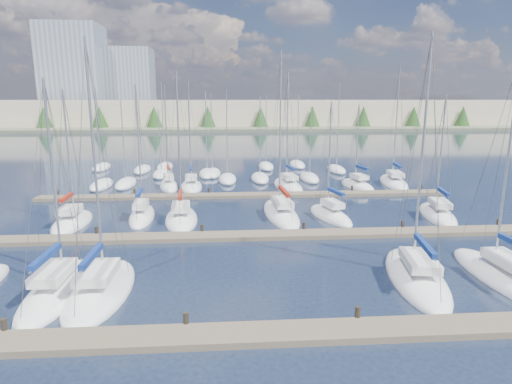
{
  "coord_description": "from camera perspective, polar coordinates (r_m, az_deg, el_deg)",
  "views": [
    {
      "loc": [
        -2.06,
        -15.1,
        10.36
      ],
      "look_at": [
        0.0,
        14.0,
        4.0
      ],
      "focal_mm": 30.0,
      "sensor_mm": 36.0,
      "label": 1
    }
  ],
  "objects": [
    {
      "name": "ground",
      "position": [
        75.84,
        -2.46,
        4.44
      ],
      "size": [
        400.0,
        400.0,
        0.0
      ],
      "primitive_type": "plane",
      "color": "#1E283D",
      "rests_on": "ground"
    },
    {
      "name": "dock_near",
      "position": [
        20.04,
        2.55,
        -18.35
      ],
      "size": [
        44.0,
        1.93,
        1.1
      ],
      "color": "#6B5E4C",
      "rests_on": "ground"
    },
    {
      "name": "dock_mid",
      "position": [
        32.81,
        -0.25,
        -5.83
      ],
      "size": [
        44.0,
        1.93,
        1.1
      ],
      "color": "#6B5E4C",
      "rests_on": "ground"
    },
    {
      "name": "dock_far",
      "position": [
        46.3,
        -1.4,
        -0.44
      ],
      "size": [
        44.0,
        1.93,
        1.1
      ],
      "color": "#6B5E4C",
      "rests_on": "ground"
    },
    {
      "name": "sailboat_e",
      "position": [
        27.19,
        20.54,
        -10.52
      ],
      "size": [
        4.57,
        9.72,
        14.64
      ],
      "rotation": [
        0.0,
        0.0,
        -0.17
      ],
      "color": "white",
      "rests_on": "ground"
    },
    {
      "name": "sailboat_h",
      "position": [
        39.37,
        -23.29,
        -3.72
      ],
      "size": [
        2.71,
        6.96,
        11.9
      ],
      "rotation": [
        0.0,
        0.0,
        0.01
      ],
      "color": "white",
      "rests_on": "ground"
    },
    {
      "name": "sailboat_n",
      "position": [
        52.35,
        -11.56,
        0.86
      ],
      "size": [
        3.29,
        7.18,
        12.74
      ],
      "rotation": [
        0.0,
        0.0,
        0.18
      ],
      "color": "white",
      "rests_on": "ground"
    },
    {
      "name": "sailboat_q",
      "position": [
        52.77,
        13.37,
        0.84
      ],
      "size": [
        3.61,
        7.43,
        10.6
      ],
      "rotation": [
        0.0,
        0.0,
        0.16
      ],
      "color": "white",
      "rests_on": "ground"
    },
    {
      "name": "sailboat_p",
      "position": [
        51.52,
        4.29,
        0.87
      ],
      "size": [
        3.76,
        8.65,
        14.15
      ],
      "rotation": [
        0.0,
        0.0,
        0.12
      ],
      "color": "white",
      "rests_on": "ground"
    },
    {
      "name": "sailboat_c",
      "position": [
        25.4,
        -19.98,
        -12.13
      ],
      "size": [
        3.21,
        8.57,
        14.17
      ],
      "rotation": [
        0.0,
        0.0,
        0.0
      ],
      "color": "white",
      "rests_on": "ground"
    },
    {
      "name": "sailboat_k",
      "position": [
        39.01,
        3.34,
        -2.84
      ],
      "size": [
        3.32,
        10.34,
        15.22
      ],
      "rotation": [
        0.0,
        0.0,
        0.05
      ],
      "color": "white",
      "rests_on": "ground"
    },
    {
      "name": "sailboat_f",
      "position": [
        29.3,
        29.97,
        -9.76
      ],
      "size": [
        2.73,
        9.49,
        13.42
      ],
      "rotation": [
        0.0,
        0.0,
        0.01
      ],
      "color": "white",
      "rests_on": "ground"
    },
    {
      "name": "sailboat_o",
      "position": [
        51.43,
        -8.61,
        0.76
      ],
      "size": [
        3.03,
        7.05,
        13.07
      ],
      "rotation": [
        0.0,
        0.0,
        0.08
      ],
      "color": "white",
      "rests_on": "ground"
    },
    {
      "name": "sailboat_i",
      "position": [
        39.38,
        -14.97,
        -3.09
      ],
      "size": [
        2.63,
        7.53,
        12.33
      ],
      "rotation": [
        0.0,
        0.0,
        0.07
      ],
      "color": "white",
      "rests_on": "ground"
    },
    {
      "name": "sailboat_l",
      "position": [
        38.83,
        9.88,
        -3.09
      ],
      "size": [
        3.78,
        7.3,
        10.88
      ],
      "rotation": [
        0.0,
        0.0,
        0.23
      ],
      "color": "white",
      "rests_on": "ground"
    },
    {
      "name": "sailboat_m",
      "position": [
        41.82,
        23.04,
        -2.8
      ],
      "size": [
        4.08,
        8.48,
        11.48
      ],
      "rotation": [
        0.0,
        0.0,
        -0.2
      ],
      "color": "white",
      "rests_on": "ground"
    },
    {
      "name": "sailboat_r",
      "position": [
        56.05,
        17.89,
        1.24
      ],
      "size": [
        4.25,
        9.9,
        15.43
      ],
      "rotation": [
        0.0,
        0.0,
        -0.16
      ],
      "color": "white",
      "rests_on": "ground"
    },
    {
      "name": "sailboat_b",
      "position": [
        26.25,
        -24.8,
        -11.74
      ],
      "size": [
        2.87,
        8.86,
        12.17
      ],
      "rotation": [
        0.0,
        0.0,
        -0.02
      ],
      "color": "white",
      "rests_on": "ground"
    },
    {
      "name": "sailboat_j",
      "position": [
        37.81,
        -9.91,
        -3.51
      ],
      "size": [
        3.36,
        8.09,
        13.33
      ],
      "rotation": [
        0.0,
        0.0,
        0.08
      ],
      "color": "white",
      "rests_on": "ground"
    },
    {
      "name": "distant_boats",
      "position": [
        59.76,
        -6.19,
        2.53
      ],
      "size": [
        36.93,
        20.75,
        13.3
      ],
      "color": "#9EA0A5",
      "rests_on": "ground"
    },
    {
      "name": "shoreline",
      "position": [
        165.28,
        -8.1,
        11.17
      ],
      "size": [
        400.0,
        60.0,
        38.0
      ],
      "color": "#666B51",
      "rests_on": "ground"
    }
  ]
}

